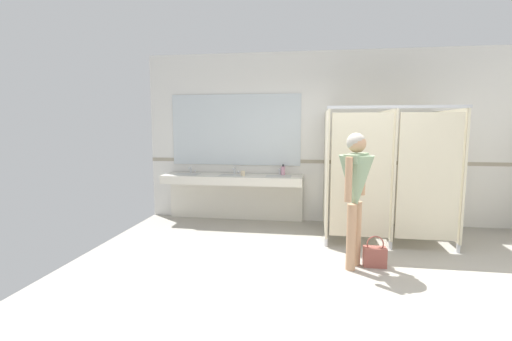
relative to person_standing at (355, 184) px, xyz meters
name	(u,v)px	position (x,y,z in m)	size (l,w,h in m)	color
ground_plane	(345,287)	(-0.13, -0.45, -1.05)	(6.60, 5.65, 0.10)	#9E998E
wall_back	(335,138)	(-0.13, 2.13, 0.46)	(6.60, 0.12, 2.91)	silver
wall_back_tile_band	(335,162)	(-0.13, 2.07, 0.05)	(6.60, 0.01, 0.06)	#9E937F
vanity_counter	(233,187)	(-1.86, 1.86, -0.39)	(2.40, 0.55, 0.94)	silver
mirror_panel	(235,130)	(-1.86, 2.06, 0.59)	(2.30, 0.02, 1.23)	silver
bathroom_stalls	(387,171)	(0.57, 1.18, 0.01)	(1.78, 1.39, 1.93)	beige
person_standing	(355,184)	(0.00, 0.00, 0.00)	(0.53, 0.53, 1.59)	tan
handbag	(375,256)	(0.26, 0.06, -0.87)	(0.26, 0.14, 0.38)	#934C42
soap_dispenser	(283,170)	(-1.00, 1.94, -0.10)	(0.07, 0.07, 0.18)	#D899B2
paper_cup	(243,173)	(-1.66, 1.71, -0.13)	(0.07, 0.07, 0.09)	beige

